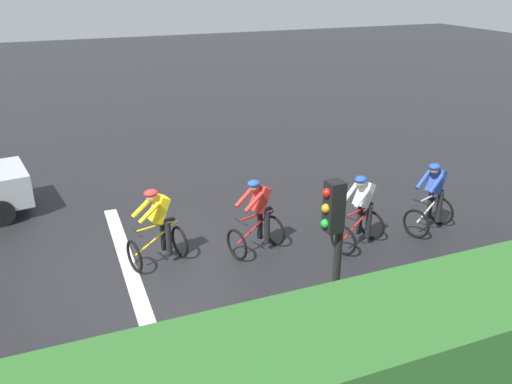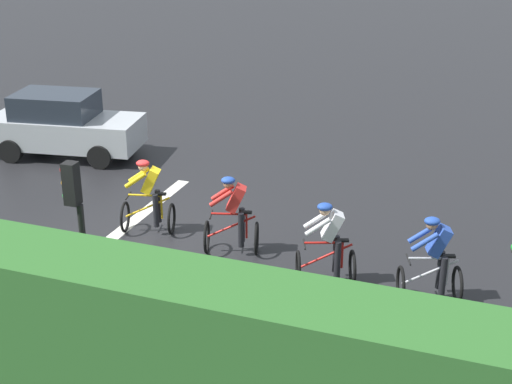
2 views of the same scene
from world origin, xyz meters
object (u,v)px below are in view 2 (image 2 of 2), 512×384
pedestrian_railing_kerbside (199,338)px  car_silver (63,125)px  cyclist_second (328,246)px  cyclist_mid (233,217)px  traffic_light_near_crossing (79,234)px  cyclist_fourth (149,198)px  cyclist_lead (433,262)px

pedestrian_railing_kerbside → car_silver: bearing=-136.4°
cyclist_second → cyclist_mid: 2.22m
cyclist_mid → traffic_light_near_crossing: size_ratio=0.50×
traffic_light_near_crossing → cyclist_second: bearing=142.4°
cyclist_fourth → traffic_light_near_crossing: traffic_light_near_crossing is taller
car_silver → pedestrian_railing_kerbside: bearing=43.6°
cyclist_second → traffic_light_near_crossing: (3.70, -2.85, 1.43)m
car_silver → pedestrian_railing_kerbside: car_silver is taller
cyclist_lead → traffic_light_near_crossing: (3.74, -4.77, 1.43)m
cyclist_fourth → car_silver: car_silver is taller
cyclist_lead → car_silver: size_ratio=0.38×
cyclist_second → cyclist_lead: bearing=91.3°
cyclist_lead → car_silver: bearing=-112.9°
cyclist_mid → pedestrian_railing_kerbside: (4.22, 1.16, 0.00)m
traffic_light_near_crossing → pedestrian_railing_kerbside: (-0.08, 1.87, -1.42)m
cyclist_lead → car_silver: car_silver is taller
cyclist_second → pedestrian_railing_kerbside: (3.62, -0.98, 0.00)m
cyclist_second → car_silver: bearing=-117.5°
cyclist_lead → cyclist_mid: size_ratio=1.00×
cyclist_second → car_silver: size_ratio=0.38×
cyclist_fourth → car_silver: (-3.68, -4.57, 0.08)m
cyclist_mid → cyclist_fourth: size_ratio=1.00×
cyclist_fourth → traffic_light_near_crossing: size_ratio=0.50×
cyclist_lead → pedestrian_railing_kerbside: size_ratio=0.43×
car_silver → cyclist_mid: bearing=59.1°
cyclist_second → car_silver: car_silver is taller
cyclist_fourth → cyclist_second: bearing=78.2°
traffic_light_near_crossing → cyclist_mid: bearing=170.6°
cyclist_fourth → traffic_light_near_crossing: (4.58, 1.34, 1.43)m
cyclist_second → traffic_light_near_crossing: traffic_light_near_crossing is taller
cyclist_lead → cyclist_mid: bearing=-97.8°
cyclist_mid → pedestrian_railing_kerbside: size_ratio=0.43×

